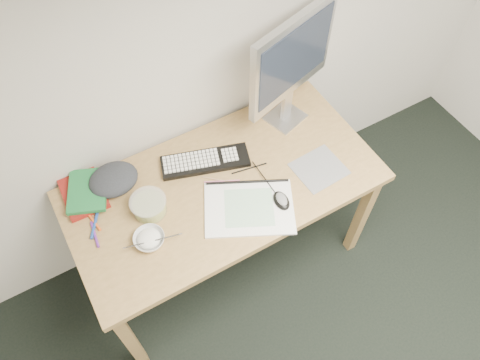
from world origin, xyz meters
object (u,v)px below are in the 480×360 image
object	(u,v)px
monitor	(292,60)
rice_bowl	(149,239)
keyboard	(205,161)
sketchpad	(249,208)
desk	(224,194)

from	to	relation	value
monitor	rice_bowl	world-z (taller)	monitor
keyboard	rice_bowl	size ratio (longest dim) A/B	3.12
keyboard	sketchpad	bearing A→B (deg)	-63.05
desk	monitor	world-z (taller)	monitor
keyboard	monitor	size ratio (longest dim) A/B	0.69
sketchpad	keyboard	world-z (taller)	keyboard
monitor	rice_bowl	xyz separation A→B (m)	(-0.85, -0.30, -0.35)
monitor	keyboard	bearing A→B (deg)	169.46
monitor	sketchpad	bearing A→B (deg)	-155.96
keyboard	monitor	xyz separation A→B (m)	(0.47, 0.05, 0.35)
desk	keyboard	world-z (taller)	keyboard
sketchpad	rice_bowl	world-z (taller)	rice_bowl
monitor	rice_bowl	bearing A→B (deg)	-177.70
keyboard	monitor	world-z (taller)	monitor
keyboard	rice_bowl	bearing A→B (deg)	-129.78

